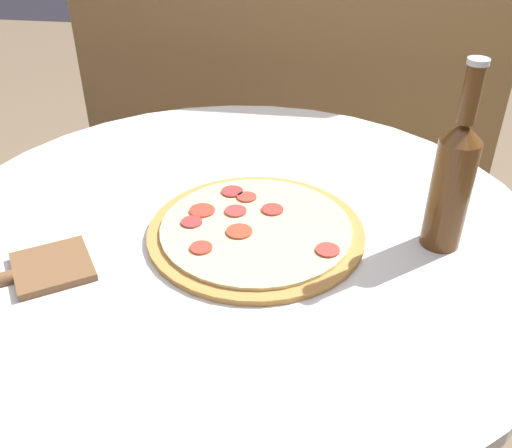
# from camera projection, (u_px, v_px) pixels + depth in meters

# --- Properties ---
(table) EXTENTS (1.04, 1.04, 0.75)m
(table) POSITION_uv_depth(u_px,v_px,m) (237.00, 305.00, 1.07)
(table) COLOR silver
(table) RESTS_ON ground_plane
(fence_panel) EXTENTS (1.32, 0.04, 1.52)m
(fence_panel) POSITION_uv_depth(u_px,v_px,m) (287.00, 52.00, 1.71)
(fence_panel) COLOR olive
(fence_panel) RESTS_ON ground_plane
(pizza) EXTENTS (0.36, 0.36, 0.02)m
(pizza) POSITION_uv_depth(u_px,v_px,m) (256.00, 230.00, 0.93)
(pizza) COLOR #B77F3D
(pizza) RESTS_ON table
(beer_bottle) EXTENTS (0.06, 0.06, 0.30)m
(beer_bottle) POSITION_uv_depth(u_px,v_px,m) (452.00, 180.00, 0.85)
(beer_bottle) COLOR #563314
(beer_bottle) RESTS_ON table
(pizza_paddle) EXTENTS (0.25, 0.20, 0.02)m
(pizza_paddle) POSITION_uv_depth(u_px,v_px,m) (25.00, 274.00, 0.84)
(pizza_paddle) COLOR brown
(pizza_paddle) RESTS_ON table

